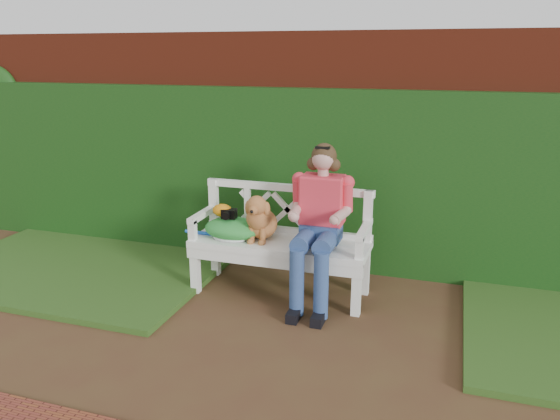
% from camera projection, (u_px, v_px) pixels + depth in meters
% --- Properties ---
extents(ground, '(60.00, 60.00, 0.00)m').
position_uv_depth(ground, '(296.00, 355.00, 3.76)').
color(ground, '#48291B').
extents(brick_wall, '(10.00, 0.30, 2.20)m').
position_uv_depth(brick_wall, '(353.00, 152.00, 5.19)').
color(brick_wall, maroon).
rests_on(brick_wall, ground).
extents(ivy_hedge, '(10.00, 0.18, 1.70)m').
position_uv_depth(ivy_hedge, '(347.00, 182.00, 5.06)').
color(ivy_hedge, '#1D4512').
rests_on(ivy_hedge, ground).
extents(grass_left, '(2.60, 2.00, 0.05)m').
position_uv_depth(grass_left, '(85.00, 265.00, 5.29)').
color(grass_left, '#1C3B14').
rests_on(grass_left, ground).
extents(garden_bench, '(1.63, 0.73, 0.48)m').
position_uv_depth(garden_bench, '(280.00, 267.00, 4.68)').
color(garden_bench, white).
rests_on(garden_bench, ground).
extents(seated_woman, '(0.57, 0.74, 1.26)m').
position_uv_depth(seated_woman, '(321.00, 229.00, 4.45)').
color(seated_woman, '#E8464A').
rests_on(seated_woman, ground).
extents(dog, '(0.38, 0.44, 0.41)m').
position_uv_depth(dog, '(261.00, 216.00, 4.59)').
color(dog, brown).
rests_on(dog, garden_bench).
extents(tennis_racket, '(0.64, 0.27, 0.03)m').
position_uv_depth(tennis_racket, '(229.00, 236.00, 4.69)').
color(tennis_racket, white).
rests_on(tennis_racket, garden_bench).
extents(green_bag, '(0.61, 0.54, 0.17)m').
position_uv_depth(green_bag, '(233.00, 228.00, 4.67)').
color(green_bag, '#206C1F').
rests_on(green_bag, garden_bench).
extents(camera_item, '(0.12, 0.10, 0.08)m').
position_uv_depth(camera_item, '(229.00, 213.00, 4.64)').
color(camera_item, black).
rests_on(camera_item, green_bag).
extents(baseball_glove, '(0.19, 0.15, 0.11)m').
position_uv_depth(baseball_glove, '(222.00, 210.00, 4.68)').
color(baseball_glove, orange).
rests_on(baseball_glove, green_bag).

